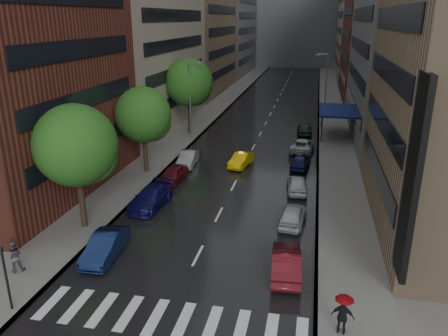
{
  "coord_description": "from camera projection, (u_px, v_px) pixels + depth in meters",
  "views": [
    {
      "loc": [
        6.34,
        -18.58,
        13.75
      ],
      "look_at": [
        0.0,
        11.86,
        3.0
      ],
      "focal_mm": 35.0,
      "sensor_mm": 36.0,
      "label": 1
    }
  ],
  "objects": [
    {
      "name": "taxi",
      "position": [
        241.0,
        160.0,
        42.41
      ],
      "size": [
        2.11,
        4.17,
        1.31
      ],
      "primitive_type": "imported",
      "rotation": [
        0.0,
        0.0,
        -0.19
      ],
      "color": "yellow",
      "rests_on": "ground"
    },
    {
      "name": "sidewalk_left",
      "position": [
        218.0,
        106.0,
        70.88
      ],
      "size": [
        4.0,
        140.0,
        0.15
      ],
      "primitive_type": "cube",
      "color": "gray",
      "rests_on": "ground"
    },
    {
      "name": "ground",
      "position": [
        178.0,
        294.0,
        22.91
      ],
      "size": [
        220.0,
        220.0,
        0.0
      ],
      "primitive_type": "plane",
      "color": "gray",
      "rests_on": "ground"
    },
    {
      "name": "parked_cars_right",
      "position": [
        299.0,
        168.0,
        39.89
      ],
      "size": [
        2.76,
        36.15,
        1.51
      ],
      "color": "maroon",
      "rests_on": "ground"
    },
    {
      "name": "ped_red_umbrella",
      "position": [
        343.0,
        311.0,
        19.49
      ],
      "size": [
        1.1,
        0.82,
        2.01
      ],
      "color": "black",
      "rests_on": "sidewalk_right"
    },
    {
      "name": "street_lamp_right",
      "position": [
        325.0,
        84.0,
        61.46
      ],
      "size": [
        1.74,
        0.22,
        9.0
      ],
      "color": "gray",
      "rests_on": "sidewalk_right"
    },
    {
      "name": "buildings_right",
      "position": [
        378.0,
        9.0,
        67.57
      ],
      "size": [
        8.05,
        109.1,
        36.0
      ],
      "color": "#937A5B",
      "rests_on": "ground"
    },
    {
      "name": "road",
      "position": [
        273.0,
        109.0,
        69.17
      ],
      "size": [
        14.0,
        140.0,
        0.01
      ],
      "primitive_type": "cube",
      "color": "black",
      "rests_on": "ground"
    },
    {
      "name": "tree_far",
      "position": [
        189.0,
        83.0,
        52.49
      ],
      "size": [
        5.81,
        5.81,
        9.25
      ],
      "color": "#382619",
      "rests_on": "ground"
    },
    {
      "name": "buildings_left",
      "position": [
        194.0,
        4.0,
        74.97
      ],
      "size": [
        8.0,
        108.0,
        38.0
      ],
      "color": "maroon",
      "rests_on": "ground"
    },
    {
      "name": "building_far",
      "position": [
        298.0,
        9.0,
        126.86
      ],
      "size": [
        40.0,
        14.0,
        32.0
      ],
      "primitive_type": "cube",
      "color": "slate",
      "rests_on": "ground"
    },
    {
      "name": "ped_black_umbrella",
      "position": [
        13.0,
        252.0,
        24.32
      ],
      "size": [
        1.16,
        1.1,
        2.09
      ],
      "color": "#4D4D52",
      "rests_on": "sidewalk_left"
    },
    {
      "name": "awning",
      "position": [
        336.0,
        111.0,
        52.54
      ],
      "size": [
        4.0,
        8.0,
        3.12
      ],
      "color": "navy",
      "rests_on": "sidewalk_right"
    },
    {
      "name": "crosswalk",
      "position": [
        169.0,
        319.0,
        21.02
      ],
      "size": [
        13.15,
        2.8,
        0.01
      ],
      "color": "silver",
      "rests_on": "ground"
    },
    {
      "name": "parked_cars_left",
      "position": [
        157.0,
        191.0,
        34.56
      ],
      "size": [
        2.5,
        22.2,
        1.48
      ],
      "color": "#0D1B3F",
      "rests_on": "ground"
    },
    {
      "name": "traffic_light",
      "position": [
        5.0,
        272.0,
        20.86
      ],
      "size": [
        0.18,
        0.15,
        3.45
      ],
      "color": "black",
      "rests_on": "sidewalk_left"
    },
    {
      "name": "tree_mid",
      "position": [
        143.0,
        115.0,
        39.04
      ],
      "size": [
        5.04,
        5.04,
        8.03
      ],
      "color": "#382619",
      "rests_on": "ground"
    },
    {
      "name": "street_lamp_left",
      "position": [
        191.0,
        98.0,
        50.56
      ],
      "size": [
        1.74,
        0.22,
        9.0
      ],
      "color": "gray",
      "rests_on": "sidewalk_left"
    },
    {
      "name": "sidewalk_right",
      "position": [
        331.0,
        111.0,
        67.41
      ],
      "size": [
        4.0,
        140.0,
        0.15
      ],
      "primitive_type": "cube",
      "color": "gray",
      "rests_on": "ground"
    },
    {
      "name": "tree_near",
      "position": [
        76.0,
        146.0,
        28.21
      ],
      "size": [
        5.42,
        5.42,
        8.63
      ],
      "color": "#382619",
      "rests_on": "ground"
    }
  ]
}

